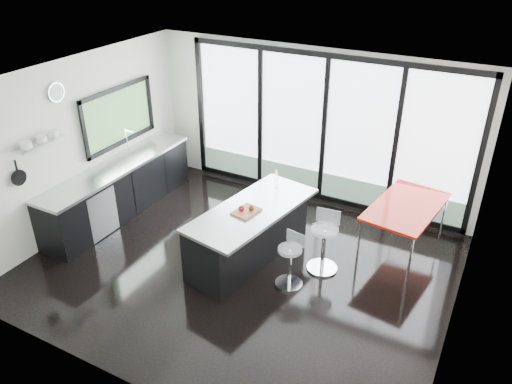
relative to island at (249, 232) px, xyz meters
The scene contains 11 objects.
floor 0.53m from the island, 89.14° to the right, with size 6.00×5.00×0.00m, color black.
ceiling 2.36m from the island, 89.14° to the right, with size 6.00×5.00×0.00m, color white.
wall_back 2.37m from the island, 82.88° to the left, with size 6.00×0.09×2.80m.
wall_front 2.92m from the island, 89.92° to the right, with size 6.00×0.00×2.80m, color silver.
wall_left 3.17m from the island, behind, with size 0.26×5.00×2.80m.
wall_right 3.16m from the island, ahead, with size 0.00×5.00×2.80m, color silver.
counter_cabinets 2.67m from the island, behind, with size 0.69×3.24×1.36m.
island is the anchor object (origin of this frame).
bar_stool_near 0.90m from the island, 21.25° to the right, with size 0.40×0.40×0.63m, color silver.
bar_stool_far 1.15m from the island, 12.12° to the left, with size 0.46×0.46×0.73m, color silver.
red_table 2.39m from the island, 31.72° to the left, with size 0.88×1.55×0.83m, color #A41306.
Camera 1 is at (3.08, -5.29, 4.59)m, focal length 35.00 mm.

